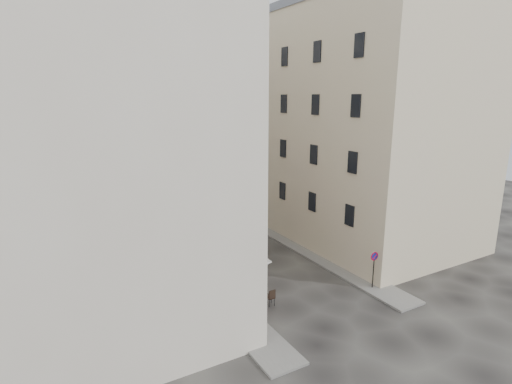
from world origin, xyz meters
TOP-DOWN VIEW (x-y plane):
  - ground at (0.00, 0.00)m, footprint 90.00×90.00m
  - sidewalk_left at (-4.50, 4.00)m, footprint 2.00×22.00m
  - sidewalk_right at (4.50, 3.00)m, footprint 2.00×18.00m
  - building_left at (-10.50, 3.00)m, footprint 12.20×16.20m
  - building_right at (10.50, 3.50)m, footprint 12.20×14.20m
  - building_back at (-1.00, 19.00)m, footprint 18.20×10.20m
  - cafe_storefront at (-4.32, 1.00)m, footprint 1.74×7.30m
  - stone_steps at (0.00, 12.57)m, footprint 9.00×3.15m
  - bollard_near at (-3.25, -1.00)m, footprint 0.12×0.12m
  - bollard_mid at (-3.25, 2.50)m, footprint 0.12×0.12m
  - bollard_far at (-3.25, 6.00)m, footprint 0.12×0.12m
  - no_parking_sign at (4.17, -3.16)m, footprint 0.56×0.11m
  - bistro_table_a at (-2.78, -1.68)m, footprint 1.36×0.64m
  - bistro_table_b at (-3.26, -0.80)m, footprint 1.24×0.58m
  - bistro_table_c at (-3.21, 1.41)m, footprint 1.13×0.53m
  - bistro_table_d at (-2.43, 2.29)m, footprint 1.35×0.63m
  - bistro_table_e at (-3.50, 4.61)m, footprint 1.37×0.64m
  - pedestrian at (-3.13, 1.98)m, footprint 0.82×0.82m

SIDE VIEW (x-z plane):
  - ground at x=0.00m, z-range 0.00..0.00m
  - sidewalk_left at x=-4.50m, z-range 0.00..0.12m
  - sidewalk_right at x=4.50m, z-range 0.00..0.12m
  - stone_steps at x=0.00m, z-range 0.00..0.80m
  - bistro_table_c at x=-3.21m, z-range 0.01..0.81m
  - bistro_table_b at x=-3.26m, z-range 0.01..0.88m
  - bistro_table_d at x=-2.43m, z-range 0.01..0.96m
  - bistro_table_a at x=-2.78m, z-range 0.01..0.97m
  - bistro_table_e at x=-3.50m, z-range 0.01..0.98m
  - bollard_near at x=-3.25m, z-range 0.04..1.02m
  - bollard_mid at x=-3.25m, z-range 0.04..1.02m
  - bollard_far at x=-3.25m, z-range 0.04..1.02m
  - pedestrian at x=-3.13m, z-range 0.00..1.92m
  - no_parking_sign at x=4.17m, z-range 0.51..2.97m
  - cafe_storefront at x=-4.32m, z-range 0.13..3.63m
  - building_right at x=10.50m, z-range 0.01..18.61m
  - building_back at x=-1.00m, z-range 0.01..18.61m
  - building_left at x=-10.50m, z-range 0.01..20.61m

